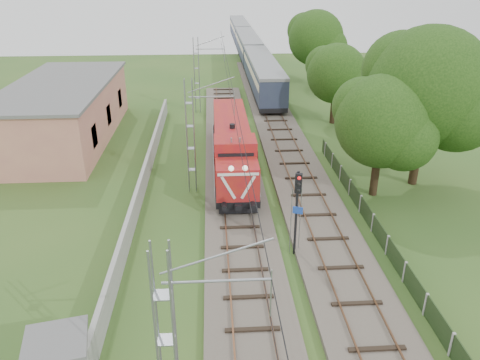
{
  "coord_description": "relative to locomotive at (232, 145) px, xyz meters",
  "views": [
    {
      "loc": [
        -1.53,
        -18.46,
        14.58
      ],
      "look_at": [
        0.18,
        8.69,
        2.2
      ],
      "focal_mm": 35.0,
      "sensor_mm": 36.0,
      "label": 1
    }
  ],
  "objects": [
    {
      "name": "station_building",
      "position": [
        -15.0,
        8.62,
        0.5
      ],
      "size": [
        8.4,
        20.4,
        5.22
      ],
      "color": "tan",
      "rests_on": "ground"
    },
    {
      "name": "track_main",
      "position": [
        0.0,
        -8.38,
        -1.95
      ],
      "size": [
        4.2,
        70.0,
        0.45
      ],
      "color": "#6B6054",
      "rests_on": "ground"
    },
    {
      "name": "coach_rake",
      "position": [
        5.0,
        48.27,
        0.45
      ],
      "size": [
        3.13,
        69.8,
        3.62
      ],
      "color": "black",
      "rests_on": "ground"
    },
    {
      "name": "track_side",
      "position": [
        5.0,
        4.62,
        -1.95
      ],
      "size": [
        4.2,
        80.0,
        0.45
      ],
      "color": "#6B6054",
      "rests_on": "ground"
    },
    {
      "name": "tree_b",
      "position": [
        13.31,
        -3.24,
        4.93
      ],
      "size": [
        8.73,
        8.31,
        11.31
      ],
      "color": "#392817",
      "rests_on": "ground"
    },
    {
      "name": "tree_c",
      "position": [
        10.98,
        11.77,
        2.85
      ],
      "size": [
        6.16,
        5.87,
        7.99
      ],
      "color": "#392817",
      "rests_on": "ground"
    },
    {
      "name": "tree_a",
      "position": [
        9.77,
        -4.87,
        3.14
      ],
      "size": [
        6.52,
        6.21,
        8.46
      ],
      "color": "#392817",
      "rests_on": "ground"
    },
    {
      "name": "boundary_wall",
      "position": [
        -6.5,
        -3.38,
        -1.38
      ],
      "size": [
        0.25,
        40.0,
        1.5
      ],
      "primitive_type": "cube",
      "color": "#9E9E99",
      "rests_on": "ground"
    },
    {
      "name": "fence",
      "position": [
        8.0,
        -12.38,
        -1.53
      ],
      "size": [
        0.12,
        32.0,
        1.2
      ],
      "color": "black",
      "rests_on": "ground"
    },
    {
      "name": "locomotive",
      "position": [
        0.0,
        0.0,
        0.0
      ],
      "size": [
        2.82,
        16.08,
        4.08
      ],
      "color": "black",
      "rests_on": "ground"
    },
    {
      "name": "signal_post",
      "position": [
        2.88,
        -12.06,
        1.31
      ],
      "size": [
        0.54,
        0.43,
        5.01
      ],
      "color": "black",
      "rests_on": "ground"
    },
    {
      "name": "tree_d",
      "position": [
        12.47,
        28.85,
        3.97
      ],
      "size": [
        7.54,
        7.18,
        9.78
      ],
      "color": "#392817",
      "rests_on": "ground"
    },
    {
      "name": "ground",
      "position": [
        0.0,
        -15.38,
        -2.13
      ],
      "size": [
        140.0,
        140.0,
        0.0
      ],
      "primitive_type": "plane",
      "color": "#2C511E",
      "rests_on": "ground"
    },
    {
      "name": "catenary",
      "position": [
        -2.95,
        -3.38,
        1.92
      ],
      "size": [
        3.31,
        70.0,
        8.0
      ],
      "color": "gray",
      "rests_on": "ground"
    }
  ]
}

